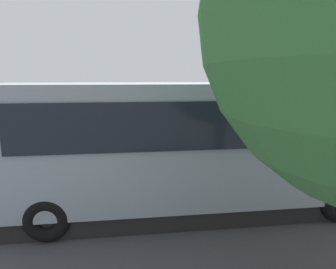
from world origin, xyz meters
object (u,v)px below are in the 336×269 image
Objects in this scene: tour_bus at (192,148)px; spectator_left at (191,142)px; spectator_centre at (163,143)px; traffic_cone at (196,148)px; parked_motorcycle_silver at (220,164)px; stunt_motorcycle at (129,136)px; spectator_far_left at (221,142)px.

spectator_left is at bearing -98.35° from tour_bus.
traffic_cone is (-1.56, -2.15, -0.74)m from spectator_centre.
tour_bus is 3.24m from spectator_left.
parked_motorcycle_silver is (-1.90, 0.91, -0.57)m from spectator_centre.
spectator_left is at bearing 76.20° from traffic_cone.
stunt_motorcycle is (2.04, -6.77, -1.03)m from tour_bus.
spectator_left is 2.42m from traffic_cone.
spectator_left is at bearing -8.55° from spectator_far_left.
parked_motorcycle_silver is at bearing 136.61° from spectator_left.
spectator_centre is at bearing -25.60° from parked_motorcycle_silver.
tour_bus is 5.33× the size of spectator_far_left.
spectator_far_left is 2.86× the size of traffic_cone.
tour_bus is 3.33m from spectator_centre.
tour_bus reaches higher than stunt_motorcycle.
spectator_left is 0.88× the size of parked_motorcycle_silver.
spectator_far_left is at bearing 171.45° from spectator_left.
spectator_far_left is 1.02× the size of spectator_centre.
spectator_far_left is 0.92m from parked_motorcycle_silver.
stunt_motorcycle is 3.36m from traffic_cone.
spectator_centre is (2.08, -0.24, -0.03)m from spectator_far_left.
spectator_left reaches higher than spectator_far_left.
spectator_left is at bearing 124.68° from stunt_motorcycle.
stunt_motorcycle is at bearing -52.74° from parked_motorcycle_silver.
stunt_motorcycle is 3.21× the size of traffic_cone.
spectator_left reaches higher than parked_motorcycle_silver.
spectator_left is 4.42m from stunt_motorcycle.
stunt_motorcycle is at bearing -55.32° from spectator_left.
tour_bus is 3.41m from spectator_far_left.
tour_bus is 5.32× the size of spectator_left.
spectator_far_left reaches higher than spectator_centre.
spectator_far_left is 2.56m from traffic_cone.
parked_motorcycle_silver is (-0.88, 0.83, -0.60)m from spectator_left.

